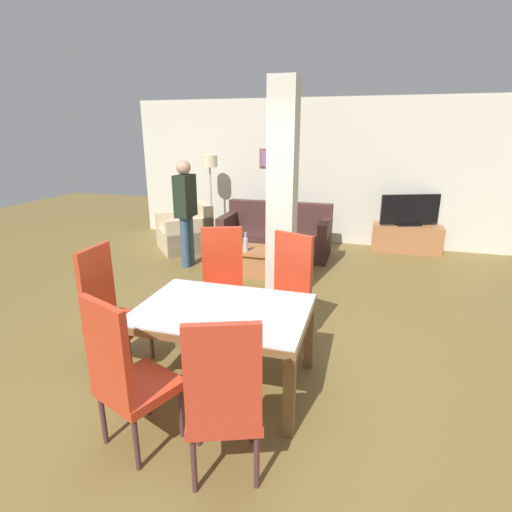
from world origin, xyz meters
The scene contains 17 objects.
ground_plane centered at (0.00, 0.00, 0.00)m, with size 18.00×18.00×0.00m, color brown.
back_wall centered at (0.00, 4.93, 1.35)m, with size 7.20×0.09×2.70m.
divider_pillar centered at (0.09, 1.80, 1.35)m, with size 0.32×0.34×2.70m.
dining_table centered at (0.00, 0.00, 0.57)m, with size 1.43×1.02×0.72m.
dining_chair_far_right centered at (0.36, 0.88, 0.60)m, with size 0.60×0.60×1.15m.
dining_chair_head_left centered at (-1.11, 0.00, 0.60)m, with size 0.46×0.46×1.15m.
dining_chair_far_left centered at (-0.36, 0.93, 0.60)m, with size 0.59×0.59×1.15m.
dining_chair_near_right centered at (0.35, -0.94, 0.60)m, with size 0.59×0.59×1.15m.
dining_chair_near_left centered at (-0.36, -0.89, 0.60)m, with size 0.60×0.60×1.15m.
sofa centered at (-0.47, 3.89, 0.30)m, with size 1.91×0.89×0.89m.
armchair centered at (-2.12, 3.70, 0.30)m, with size 1.23×1.24×0.85m.
coffee_table centered at (-0.43, 2.78, 0.20)m, with size 0.76×0.59×0.40m.
bottle centered at (-0.63, 2.61, 0.51)m, with size 0.07×0.07×0.29m.
tv_stand centered at (1.79, 4.65, 0.25)m, with size 1.20×0.40×0.49m.
tv_screen centered at (1.79, 4.65, 0.76)m, with size 1.01×0.43×0.56m.
floor_lamp centered at (-1.91, 4.41, 1.40)m, with size 0.30×0.30×1.67m.
standing_person centered at (-1.68, 2.83, 0.98)m, with size 0.24×0.39×1.69m.
Camera 1 is at (1.10, -2.83, 2.13)m, focal length 28.00 mm.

